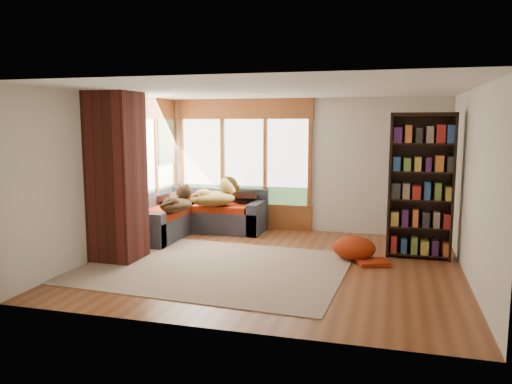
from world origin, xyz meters
The scene contains 17 objects.
floor centered at (0.00, 0.00, 0.00)m, with size 5.50×5.50×0.00m, color brown.
ceiling centered at (0.00, 0.00, 2.60)m, with size 5.50×5.50×0.00m, color white.
wall_back centered at (0.00, 2.50, 1.30)m, with size 5.50×0.04×2.60m, color silver.
wall_front centered at (0.00, -2.50, 1.30)m, with size 5.50×0.04×2.60m, color silver.
wall_left centered at (-2.75, 0.00, 1.30)m, with size 0.04×5.00×2.60m, color silver.
wall_right centered at (2.75, 0.00, 1.30)m, with size 0.04×5.00×2.60m, color silver.
windows_back centered at (-1.20, 2.47, 1.35)m, with size 2.82×0.10×1.90m.
windows_left centered at (-2.72, 1.20, 1.35)m, with size 0.10×2.62×1.90m.
roller_blind centered at (-2.69, 2.03, 1.75)m, with size 0.03×0.72×0.90m, color gray.
brick_chimney centered at (-2.40, -0.35, 1.30)m, with size 0.70×0.70×2.60m, color #471914.
sectional_sofa centered at (-1.95, 1.70, 0.30)m, with size 2.20×2.20×0.80m.
area_rug centered at (-0.79, -0.41, 0.01)m, with size 3.80×2.91×0.01m, color beige.
bookshelf centered at (2.14, 0.98, 1.14)m, with size 0.98×0.33×2.29m.
pouf centered at (1.17, 0.62, 0.19)m, with size 0.67×0.67×0.36m, color #9F2509.
dog_tan centered at (-1.51, 1.72, 0.79)m, with size 1.01×0.92×0.49m.
dog_brindle centered at (-1.98, 0.98, 0.75)m, with size 0.57×0.82×0.42m.
throw_pillows centered at (-1.86, 1.75, 0.77)m, with size 1.98×1.68×0.45m.
Camera 1 is at (1.70, -7.16, 2.14)m, focal length 35.00 mm.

